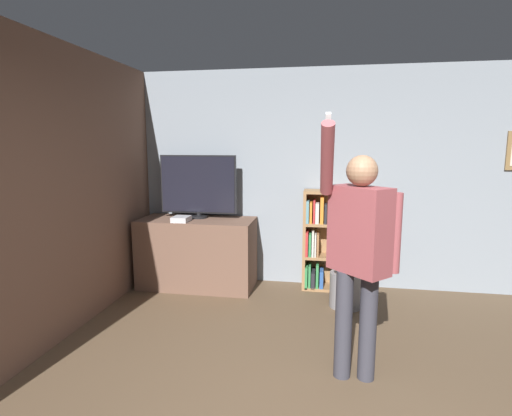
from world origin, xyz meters
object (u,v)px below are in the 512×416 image
object	(u,v)px
waste_bin	(346,290)
bookshelf	(329,241)
television	(198,186)
game_console	(181,219)
person	(359,247)

from	to	relation	value
waste_bin	bookshelf	bearing A→B (deg)	109.81
television	waste_bin	xyz separation A→B (m)	(1.82, -0.44, -1.07)
game_console	waste_bin	distance (m)	2.08
person	bookshelf	bearing A→B (deg)	140.51
bookshelf	person	xyz separation A→B (m)	(0.19, -1.93, 0.43)
television	waste_bin	bearing A→B (deg)	-13.51
game_console	person	bearing A→B (deg)	-38.55
waste_bin	game_console	bearing A→B (deg)	175.27
game_console	bookshelf	bearing A→B (deg)	11.89
bookshelf	person	bearing A→B (deg)	-84.35
game_console	waste_bin	xyz separation A→B (m)	(1.95, -0.16, -0.70)
television	waste_bin	world-z (taller)	television
person	waste_bin	distance (m)	1.63
game_console	person	xyz separation A→B (m)	(1.95, -1.55, 0.15)
television	person	size ratio (longest dim) A/B	0.49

